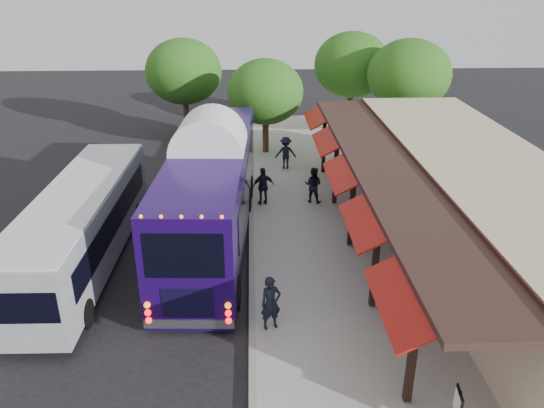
% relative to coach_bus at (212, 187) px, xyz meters
% --- Properties ---
extents(ground, '(90.00, 90.00, 0.00)m').
position_rel_coach_bus_xyz_m(ground, '(1.45, -5.21, -2.17)').
color(ground, black).
rests_on(ground, ground).
extents(sidewalk, '(10.00, 40.00, 0.15)m').
position_rel_coach_bus_xyz_m(sidewalk, '(6.45, -1.21, -2.10)').
color(sidewalk, '#9E9B93').
rests_on(sidewalk, ground).
extents(curb, '(0.20, 40.00, 0.16)m').
position_rel_coach_bus_xyz_m(curb, '(1.50, -1.21, -2.10)').
color(curb, gray).
rests_on(curb, ground).
extents(station_shelter, '(8.15, 20.00, 3.60)m').
position_rel_coach_bus_xyz_m(station_shelter, '(9.83, -1.21, -0.33)').
color(station_shelter, tan).
rests_on(station_shelter, ground).
extents(coach_bus, '(3.30, 12.77, 4.05)m').
position_rel_coach_bus_xyz_m(coach_bus, '(0.00, 0.00, 0.00)').
color(coach_bus, '#1F0651').
rests_on(coach_bus, ground).
extents(city_bus, '(2.54, 10.79, 2.89)m').
position_rel_coach_bus_xyz_m(city_bus, '(-4.45, -1.89, -0.58)').
color(city_bus, gray).
rests_on(city_bus, ground).
extents(ped_a, '(0.70, 0.56, 1.67)m').
position_rel_coach_bus_xyz_m(ped_a, '(2.05, -6.12, -1.19)').
color(ped_a, black).
rests_on(ped_a, sidewalk).
extents(ped_b, '(0.98, 0.88, 1.65)m').
position_rel_coach_bus_xyz_m(ped_b, '(4.29, 3.08, -1.20)').
color(ped_b, black).
rests_on(ped_b, sidewalk).
extents(ped_c, '(1.09, 0.68, 1.72)m').
position_rel_coach_bus_xyz_m(ped_c, '(2.05, 2.92, -1.16)').
color(ped_c, black).
rests_on(ped_c, sidewalk).
extents(ped_d, '(1.15, 0.70, 1.73)m').
position_rel_coach_bus_xyz_m(ped_d, '(3.34, 7.62, -1.16)').
color(ped_d, black).
rests_on(ped_d, sidewalk).
extents(sign_board, '(0.13, 0.56, 1.22)m').
position_rel_coach_bus_xyz_m(sign_board, '(6.02, -10.21, -1.20)').
color(sign_board, black).
rests_on(sign_board, sidewalk).
extents(tree_left, '(4.25, 4.25, 5.44)m').
position_rel_coach_bus_xyz_m(tree_left, '(2.36, 10.51, 1.45)').
color(tree_left, '#382314').
rests_on(tree_left, ground).
extents(tree_mid, '(4.93, 4.93, 6.32)m').
position_rel_coach_bus_xyz_m(tree_mid, '(8.14, 15.90, 2.03)').
color(tree_mid, '#382314').
rests_on(tree_mid, ground).
extents(tree_right, '(4.90, 4.90, 6.27)m').
position_rel_coach_bus_xyz_m(tree_right, '(10.86, 12.28, 2.01)').
color(tree_right, '#382314').
rests_on(tree_right, ground).
extents(tree_far, '(4.75, 4.75, 6.08)m').
position_rel_coach_bus_xyz_m(tree_far, '(-2.61, 14.72, 1.88)').
color(tree_far, '#382314').
rests_on(tree_far, ground).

